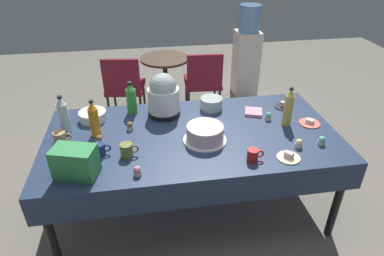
{
  "coord_description": "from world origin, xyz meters",
  "views": [
    {
      "loc": [
        -0.34,
        -2.1,
        2.1
      ],
      "look_at": [
        0.0,
        0.0,
        0.8
      ],
      "focal_mm": 31.09,
      "sensor_mm": 36.0,
      "label": 1
    }
  ],
  "objects": [
    {
      "name": "slow_cooker",
      "position": [
        -0.18,
        0.33,
        0.92
      ],
      "size": [
        0.27,
        0.27,
        0.36
      ],
      "color": "black",
      "rests_on": "potluck_table"
    },
    {
      "name": "soda_bottle_orange_juice",
      "position": [
        -0.71,
        0.1,
        0.88
      ],
      "size": [
        0.07,
        0.07,
        0.29
      ],
      "color": "orange",
      "rests_on": "potluck_table"
    },
    {
      "name": "maroon_chair_left",
      "position": [
        -0.56,
        1.6,
        0.49
      ],
      "size": [
        0.49,
        0.49,
        0.85
      ],
      "color": "maroon",
      "rests_on": "ground"
    },
    {
      "name": "round_cafe_table",
      "position": [
        -0.05,
        1.82,
        0.5
      ],
      "size": [
        0.6,
        0.6,
        0.72
      ],
      "color": "#473323",
      "rests_on": "ground"
    },
    {
      "name": "dessert_plate_cream",
      "position": [
        0.6,
        -0.41,
        0.76
      ],
      "size": [
        0.16,
        0.16,
        0.05
      ],
      "color": "beige",
      "rests_on": "potluck_table"
    },
    {
      "name": "dessert_plate_charcoal",
      "position": [
        0.85,
        0.3,
        0.76
      ],
      "size": [
        0.15,
        0.15,
        0.05
      ],
      "color": "#2D2D33",
      "rests_on": "potluck_table"
    },
    {
      "name": "coffee_mug_olive",
      "position": [
        -0.48,
        -0.21,
        0.8
      ],
      "size": [
        0.13,
        0.08,
        0.1
      ],
      "color": "olive",
      "rests_on": "potluck_table"
    },
    {
      "name": "paper_napkin_stack",
      "position": [
        0.56,
        0.24,
        0.76
      ],
      "size": [
        0.18,
        0.18,
        0.02
      ],
      "primitive_type": "cube",
      "rotation": [
        0.0,
        0.0,
        -0.33
      ],
      "color": "pink",
      "rests_on": "potluck_table"
    },
    {
      "name": "maroon_chair_right",
      "position": [
        0.4,
        1.6,
        0.49
      ],
      "size": [
        0.47,
        0.47,
        0.85
      ],
      "color": "maroon",
      "rests_on": "ground"
    },
    {
      "name": "coffee_mug_tan",
      "position": [
        -0.96,
        0.03,
        0.79
      ],
      "size": [
        0.13,
        0.09,
        0.09
      ],
      "color": "tan",
      "rests_on": "potluck_table"
    },
    {
      "name": "soda_bottle_lime_soda",
      "position": [
        -0.44,
        0.42,
        0.88
      ],
      "size": [
        0.08,
        0.08,
        0.28
      ],
      "color": "green",
      "rests_on": "potluck_table"
    },
    {
      "name": "coffee_mug_red",
      "position": [
        0.35,
        -0.4,
        0.79
      ],
      "size": [
        0.12,
        0.08,
        0.09
      ],
      "color": "#B2231E",
      "rests_on": "potluck_table"
    },
    {
      "name": "ceramic_snack_bowl",
      "position": [
        -0.76,
        0.33,
        0.79
      ],
      "size": [
        0.22,
        0.22,
        0.08
      ],
      "primitive_type": "cylinder",
      "color": "silver",
      "rests_on": "potluck_table"
    },
    {
      "name": "dessert_plate_coral",
      "position": [
        0.95,
        -0.0,
        0.76
      ],
      "size": [
        0.17,
        0.17,
        0.04
      ],
      "color": "#E07266",
      "rests_on": "potluck_table"
    },
    {
      "name": "soda_bottle_water",
      "position": [
        -0.94,
        0.17,
        0.89
      ],
      "size": [
        0.08,
        0.08,
        0.31
      ],
      "color": "silver",
      "rests_on": "potluck_table"
    },
    {
      "name": "glass_salad_bowl",
      "position": [
        0.23,
        0.38,
        0.8
      ],
      "size": [
        0.19,
        0.19,
        0.1
      ],
      "primitive_type": "cylinder",
      "color": "#B2C6BC",
      "rests_on": "potluck_table"
    },
    {
      "name": "soda_carton",
      "position": [
        -0.79,
        -0.37,
        0.85
      ],
      "size": [
        0.29,
        0.23,
        0.2
      ],
      "primitive_type": "cube",
      "rotation": [
        0.0,
        0.0,
        -0.29
      ],
      "color": "#338C4C",
      "rests_on": "potluck_table"
    },
    {
      "name": "ground",
      "position": [
        0.0,
        0.0,
        0.0
      ],
      "size": [
        9.0,
        9.0,
        0.0
      ],
      "primitive_type": "plane",
      "color": "slate"
    },
    {
      "name": "cupcake_cocoa",
      "position": [
        0.9,
        -0.29,
        0.78
      ],
      "size": [
        0.05,
        0.05,
        0.07
      ],
      "color": "beige",
      "rests_on": "potluck_table"
    },
    {
      "name": "cupcake_rose",
      "position": [
        -0.46,
        0.13,
        0.78
      ],
      "size": [
        0.05,
        0.05,
        0.07
      ],
      "color": "beige",
      "rests_on": "potluck_table"
    },
    {
      "name": "coffee_mug_navy",
      "position": [
        -0.66,
        -0.17,
        0.79
      ],
      "size": [
        0.12,
        0.08,
        0.09
      ],
      "color": "navy",
      "rests_on": "potluck_table"
    },
    {
      "name": "potluck_table",
      "position": [
        0.0,
        0.0,
        0.69
      ],
      "size": [
        2.2,
        1.1,
        0.75
      ],
      "color": "navy",
      "rests_on": "ground"
    },
    {
      "name": "cupcake_mint",
      "position": [
        -0.68,
        -0.03,
        0.78
      ],
      "size": [
        0.05,
        0.05,
        0.07
      ],
      "color": "beige",
      "rests_on": "potluck_table"
    },
    {
      "name": "cupcake_lemon",
      "position": [
        -0.42,
        -0.43,
        0.78
      ],
      "size": [
        0.05,
        0.05,
        0.07
      ],
      "color": "beige",
      "rests_on": "potluck_table"
    },
    {
      "name": "frosted_layer_cake",
      "position": [
        0.08,
        -0.11,
        0.81
      ],
      "size": [
        0.32,
        0.32,
        0.12
      ],
      "color": "silver",
      "rests_on": "potluck_table"
    },
    {
      "name": "cupcake_berry",
      "position": [
        0.72,
        -0.3,
        0.78
      ],
      "size": [
        0.05,
        0.05,
        0.07
      ],
      "color": "beige",
      "rests_on": "potluck_table"
    },
    {
      "name": "cupcake_vanilla",
      "position": [
        0.64,
        0.11,
        0.78
      ],
      "size": [
        0.05,
        0.05,
        0.07
      ],
      "color": "beige",
      "rests_on": "potluck_table"
    },
    {
      "name": "water_cooler",
      "position": [
        1.11,
        2.16,
        0.59
      ],
      "size": [
        0.32,
        0.32,
        1.24
      ],
      "color": "silver",
      "rests_on": "ground"
    },
    {
      "name": "soda_bottle_ginger_ale",
      "position": [
        0.76,
        0.02,
        0.9
      ],
      "size": [
        0.07,
        0.07,
        0.32
      ],
      "color": "gold",
      "rests_on": "potluck_table"
    }
  ]
}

